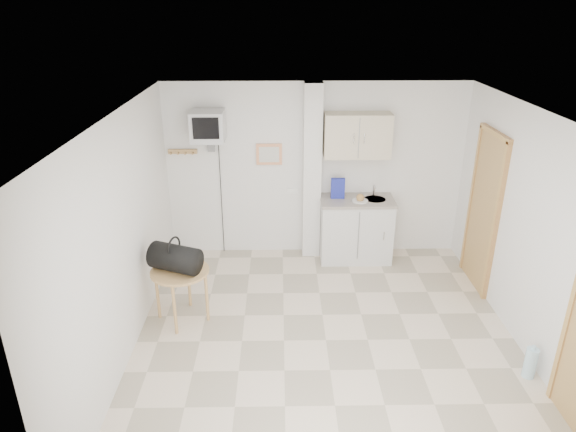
{
  "coord_description": "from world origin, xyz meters",
  "views": [
    {
      "loc": [
        -0.5,
        -4.71,
        3.49
      ],
      "look_at": [
        -0.41,
        0.6,
        1.25
      ],
      "focal_mm": 32.0,
      "sensor_mm": 36.0,
      "label": 1
    }
  ],
  "objects_px": {
    "crt_television": "(208,127)",
    "duffel_bag": "(175,258)",
    "round_table": "(180,276)",
    "water_bottle": "(530,363)"
  },
  "relations": [
    {
      "from": "water_bottle",
      "to": "crt_television",
      "type": "bearing_deg",
      "value": 142.37
    },
    {
      "from": "round_table",
      "to": "duffel_bag",
      "type": "height_order",
      "value": "duffel_bag"
    },
    {
      "from": "crt_television",
      "to": "round_table",
      "type": "bearing_deg",
      "value": -97.25
    },
    {
      "from": "round_table",
      "to": "duffel_bag",
      "type": "bearing_deg",
      "value": -170.31
    },
    {
      "from": "duffel_bag",
      "to": "water_bottle",
      "type": "height_order",
      "value": "duffel_bag"
    },
    {
      "from": "duffel_bag",
      "to": "water_bottle",
      "type": "distance_m",
      "value": 3.87
    },
    {
      "from": "crt_television",
      "to": "round_table",
      "type": "height_order",
      "value": "crt_television"
    },
    {
      "from": "crt_television",
      "to": "round_table",
      "type": "xyz_separation_m",
      "value": [
        -0.2,
        -1.57,
        -1.36
      ]
    },
    {
      "from": "duffel_bag",
      "to": "water_bottle",
      "type": "xyz_separation_m",
      "value": [
        3.67,
        -1.06,
        -0.65
      ]
    },
    {
      "from": "crt_television",
      "to": "duffel_bag",
      "type": "height_order",
      "value": "crt_television"
    }
  ]
}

